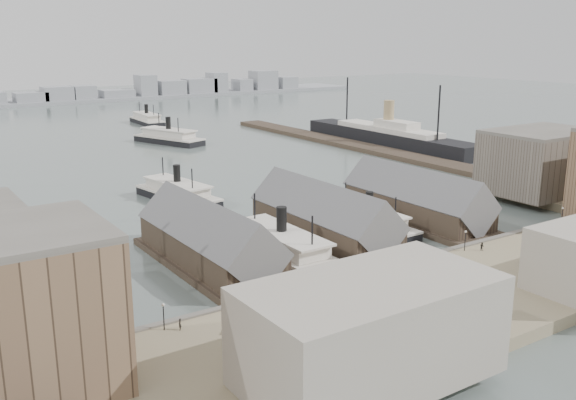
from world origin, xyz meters
TOP-DOWN VIEW (x-y plane):
  - ground at (0.00, 0.00)m, footprint 900.00×900.00m
  - quay at (0.00, -20.00)m, footprint 180.00×30.00m
  - seawall at (0.00, -5.20)m, footprint 180.00×1.20m
  - east_wharf at (78.00, 90.00)m, footprint 10.00×180.00m
  - ferry_shed_west at (-26.00, 16.88)m, footprint 14.00×42.00m
  - ferry_shed_center at (0.00, 16.88)m, footprint 14.00×42.00m
  - ferry_shed_east at (26.00, 16.88)m, footprint 14.00×42.00m
  - warehouse_east_back at (68.00, 15.00)m, footprint 28.00×20.00m
  - street_bldg_west at (-30.00, -32.00)m, footprint 30.00×16.00m
  - lamp_post_far_w at (-45.00, -7.00)m, footprint 0.44×0.44m
  - lamp_post_near_w at (-15.00, -7.00)m, footprint 0.44×0.44m
  - lamp_post_near_e at (15.00, -7.00)m, footprint 0.44×0.44m
  - lamp_post_far_e at (45.00, -7.00)m, footprint 0.44×0.44m
  - far_shore at (-2.07, 334.14)m, footprint 500.00×40.00m
  - ferry_docked_west at (-13.00, 12.68)m, footprint 9.10×30.33m
  - ferry_docked_east at (13.00, 17.97)m, footprint 7.60×25.34m
  - ferry_open_near at (-11.06, 64.03)m, footprint 12.53×28.93m
  - ferry_open_mid at (23.71, 149.60)m, footprint 19.45×32.03m
  - ferry_open_far at (37.98, 208.44)m, footprint 9.23×27.98m
  - ocean_steamer at (92.00, 98.54)m, footprint 11.77×86.00m
  - horse_cart_left at (-35.45, -12.68)m, footprint 4.32×4.07m
  - horse_cart_center at (-5.14, -16.35)m, footprint 4.84×1.51m
  - horse_cart_right at (19.89, -19.49)m, footprint 4.77×3.46m
  - pedestrian_0 at (-43.20, -8.20)m, footprint 0.66×0.74m
  - pedestrian_1 at (-38.54, -22.66)m, footprint 0.94×1.01m
  - pedestrian_2 at (-15.95, -8.00)m, footprint 0.91×1.23m
  - pedestrian_3 at (-21.85, -26.66)m, footprint 1.02×1.08m
  - pedestrian_4 at (-0.56, -13.74)m, footprint 1.05×0.96m
  - pedestrian_5 at (8.43, -19.97)m, footprint 0.60×0.70m
  - pedestrian_6 at (17.78, -8.70)m, footprint 0.73×0.87m

SIDE VIEW (x-z plane):
  - ground at x=0.00m, z-range 0.00..0.00m
  - east_wharf at x=78.00m, z-range 0.00..1.60m
  - quay at x=0.00m, z-range 0.00..2.00m
  - seawall at x=0.00m, z-range 0.00..2.30m
  - ferry_docked_east at x=13.00m, z-range -2.40..6.65m
  - ferry_open_far at x=37.98m, z-range -2.63..7.27m
  - ferry_open_near at x=-11.06m, z-range -2.65..7.34m
  - ferry_docked_west at x=-13.00m, z-range -2.88..7.95m
  - ferry_open_mid at x=23.71m, z-range -2.92..8.07m
  - horse_cart_left at x=-35.45m, z-range 2.03..3.53m
  - pedestrian_6 at x=17.78m, z-range 2.00..3.60m
  - horse_cart_right at x=19.89m, z-range 2.01..3.60m
  - horse_cart_center at x=-5.14m, z-range 2.01..3.60m
  - pedestrian_5 at x=8.43m, z-range 2.00..3.62m
  - pedestrian_0 at x=-43.20m, z-range 2.00..3.66m
  - pedestrian_1 at x=-38.54m, z-range 2.00..3.66m
  - pedestrian_2 at x=-15.95m, z-range 2.00..3.70m
  - pedestrian_3 at x=-21.85m, z-range 2.00..3.79m
  - pedestrian_4 at x=-0.56m, z-range 2.00..3.81m
  - ocean_steamer at x=92.00m, z-range -4.90..12.30m
  - far_shore at x=-2.07m, z-range -3.96..11.77m
  - ferry_shed_west at x=-26.00m, z-range -1.66..10.94m
  - ferry_shed_center at x=0.00m, z-range -1.66..10.94m
  - ferry_shed_east at x=26.00m, z-range -1.66..10.94m
  - lamp_post_far_w at x=-45.00m, z-range 2.75..6.67m
  - lamp_post_near_w at x=-15.00m, z-range 2.75..6.67m
  - lamp_post_near_e at x=15.00m, z-range 2.75..6.67m
  - lamp_post_far_e at x=45.00m, z-range 2.75..6.67m
  - street_bldg_west at x=-30.00m, z-range 2.00..14.00m
  - warehouse_east_back at x=68.00m, z-range 2.00..17.00m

